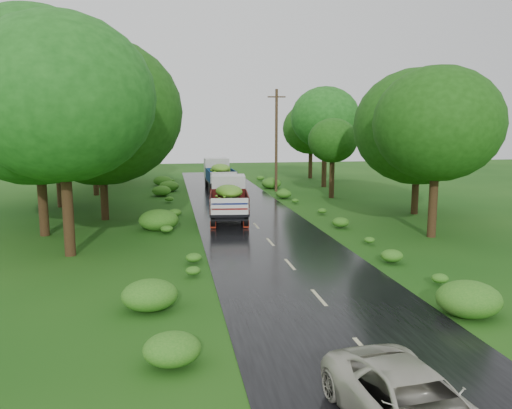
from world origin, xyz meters
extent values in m
plane|color=#12410E|center=(0.00, 0.00, 0.00)|extent=(120.00, 120.00, 0.00)
cube|color=black|center=(0.00, 5.00, 0.01)|extent=(6.50, 80.00, 0.02)
cube|color=#BFB78C|center=(0.00, -4.00, 0.02)|extent=(0.12, 1.60, 0.00)
cube|color=#BFB78C|center=(0.00, 0.00, 0.02)|extent=(0.12, 1.60, 0.00)
cube|color=#BFB78C|center=(0.00, 4.00, 0.02)|extent=(0.12, 1.60, 0.00)
cube|color=#BFB78C|center=(0.00, 8.00, 0.02)|extent=(0.12, 1.60, 0.00)
cube|color=#BFB78C|center=(0.00, 12.00, 0.02)|extent=(0.12, 1.60, 0.00)
cube|color=#BFB78C|center=(0.00, 16.00, 0.02)|extent=(0.12, 1.60, 0.00)
cube|color=#BFB78C|center=(0.00, 20.00, 0.02)|extent=(0.12, 1.60, 0.00)
cube|color=#BFB78C|center=(0.00, 24.00, 0.02)|extent=(0.12, 1.60, 0.00)
cube|color=#BFB78C|center=(0.00, 28.00, 0.02)|extent=(0.12, 1.60, 0.00)
cube|color=#BFB78C|center=(0.00, 32.00, 0.02)|extent=(0.12, 1.60, 0.00)
cube|color=#BFB78C|center=(0.00, 36.00, 0.02)|extent=(0.12, 1.60, 0.00)
cube|color=#BFB78C|center=(0.00, 40.00, 0.02)|extent=(0.12, 1.60, 0.00)
cube|color=black|center=(-1.31, 13.92, 0.61)|extent=(2.15, 5.40, 0.26)
cylinder|color=black|center=(-2.01, 15.92, 0.47)|extent=(0.36, 0.96, 0.93)
cylinder|color=black|center=(-0.20, 15.73, 0.47)|extent=(0.36, 0.96, 0.93)
cylinder|color=black|center=(-2.33, 12.83, 0.47)|extent=(0.36, 0.96, 0.93)
cylinder|color=black|center=(-0.53, 12.64, 0.47)|extent=(0.36, 0.96, 0.93)
cylinder|color=black|center=(-2.43, 11.88, 0.47)|extent=(0.36, 0.96, 0.93)
cylinder|color=black|center=(-0.63, 11.69, 0.47)|extent=(0.36, 0.96, 0.93)
cube|color=maroon|center=(-2.47, 11.56, 0.26)|extent=(0.32, 0.07, 0.42)
cube|color=maroon|center=(-0.66, 11.37, 0.26)|extent=(0.32, 0.07, 0.42)
cube|color=silver|center=(-1.09, 16.01, 1.62)|extent=(2.24, 1.98, 1.77)
cube|color=black|center=(-1.41, 12.95, 0.81)|extent=(2.56, 4.22, 0.15)
cube|color=#49110D|center=(-2.44, 13.06, 1.33)|extent=(0.50, 4.00, 0.89)
cube|color=#49110D|center=(-0.38, 12.84, 1.33)|extent=(0.50, 4.00, 0.89)
cube|color=#49110D|center=(-1.20, 14.91, 1.33)|extent=(2.14, 0.30, 0.89)
cube|color=silver|center=(-1.62, 10.99, 1.33)|extent=(2.14, 0.30, 0.89)
ellipsoid|color=#478518|center=(-1.41, 12.95, 1.89)|extent=(2.15, 3.54, 0.93)
cube|color=black|center=(-0.42, 28.37, 0.63)|extent=(1.80, 5.53, 0.27)
cylinder|color=black|center=(-1.41, 30.35, 0.49)|extent=(0.29, 0.98, 0.98)
cylinder|color=black|center=(0.48, 30.39, 0.49)|extent=(0.29, 0.98, 0.98)
cylinder|color=black|center=(-1.34, 27.10, 0.49)|extent=(0.29, 0.98, 0.98)
cylinder|color=black|center=(0.55, 27.14, 0.49)|extent=(0.29, 0.98, 0.98)
cylinder|color=black|center=(-1.32, 26.11, 0.49)|extent=(0.29, 0.98, 0.98)
cylinder|color=black|center=(0.57, 26.15, 0.49)|extent=(0.29, 0.98, 0.98)
cube|color=maroon|center=(-1.31, 25.77, 0.27)|extent=(0.33, 0.05, 0.44)
cube|color=maroon|center=(0.58, 25.82, 0.27)|extent=(0.33, 0.05, 0.44)
cube|color=silver|center=(-0.47, 30.57, 1.70)|extent=(2.19, 1.90, 1.85)
cube|color=black|center=(-0.40, 27.35, 0.85)|extent=(2.33, 4.24, 0.16)
cube|color=navy|center=(-1.48, 27.33, 1.39)|extent=(0.17, 4.19, 0.93)
cube|color=navy|center=(0.68, 27.37, 1.39)|extent=(0.17, 4.19, 0.93)
cube|color=navy|center=(-0.44, 29.41, 1.39)|extent=(2.24, 0.13, 0.93)
cube|color=silver|center=(-0.36, 25.29, 1.39)|extent=(2.24, 0.13, 0.93)
ellipsoid|color=#478518|center=(-0.40, 27.35, 1.97)|extent=(1.96, 3.56, 0.98)
imported|color=#BBB8A6|center=(-0.53, -7.44, 0.62)|extent=(2.41, 4.48, 1.20)
cylinder|color=#382616|center=(4.25, 26.46, 4.30)|extent=(0.27, 0.27, 8.61)
cube|color=#382616|center=(4.25, 26.46, 7.96)|extent=(1.50, 0.36, 0.11)
cylinder|color=black|center=(-9.07, 7.07, 3.82)|extent=(0.46, 0.46, 7.64)
ellipsoid|color=#17460D|center=(-9.07, 7.07, 6.73)|extent=(3.95, 3.95, 3.55)
cylinder|color=black|center=(-11.13, 11.48, 3.98)|extent=(0.47, 0.47, 7.95)
ellipsoid|color=#17460D|center=(-11.13, 11.48, 7.00)|extent=(4.41, 4.41, 3.97)
cylinder|color=black|center=(-8.61, 15.48, 3.62)|extent=(0.45, 0.45, 7.25)
ellipsoid|color=#17460D|center=(-8.61, 15.48, 6.38)|extent=(4.36, 4.36, 3.93)
cylinder|color=black|center=(-12.20, 20.91, 4.13)|extent=(0.48, 0.48, 8.27)
ellipsoid|color=#17460D|center=(-12.20, 20.91, 7.27)|extent=(4.83, 4.83, 4.35)
cylinder|color=black|center=(-10.63, 26.64, 3.31)|extent=(0.44, 0.44, 6.63)
ellipsoid|color=#17460D|center=(-10.63, 26.64, 5.83)|extent=(3.19, 3.19, 2.87)
cylinder|color=black|center=(-10.97, 31.89, 3.64)|extent=(0.45, 0.45, 7.29)
ellipsoid|color=#17460D|center=(-10.97, 31.89, 6.41)|extent=(4.07, 4.07, 3.66)
cylinder|color=black|center=(-9.15, 36.92, 3.51)|extent=(0.45, 0.45, 7.01)
ellipsoid|color=#17460D|center=(-9.15, 36.92, 6.17)|extent=(3.94, 3.94, 3.55)
cylinder|color=black|center=(8.31, 7.80, 3.23)|extent=(0.44, 0.44, 6.46)
ellipsoid|color=#185214|center=(8.31, 7.80, 5.68)|extent=(3.55, 3.55, 3.19)
cylinder|color=black|center=(10.67, 14.16, 3.14)|extent=(0.43, 0.43, 6.28)
ellipsoid|color=#185214|center=(10.67, 14.16, 5.53)|extent=(4.01, 4.01, 3.61)
cylinder|color=black|center=(7.72, 21.96, 2.54)|extent=(0.40, 0.40, 5.07)
ellipsoid|color=#185214|center=(7.72, 21.96, 4.46)|extent=(2.76, 2.76, 2.48)
cylinder|color=black|center=(9.26, 28.81, 3.57)|extent=(0.45, 0.45, 7.15)
ellipsoid|color=#185214|center=(9.26, 28.81, 6.29)|extent=(3.53, 3.53, 3.18)
cylinder|color=black|center=(10.16, 36.46, 3.00)|extent=(0.42, 0.42, 6.01)
ellipsoid|color=#185214|center=(10.16, 36.46, 5.28)|extent=(3.47, 3.47, 3.12)
camera|label=1|loc=(-4.72, -15.09, 5.60)|focal=35.00mm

